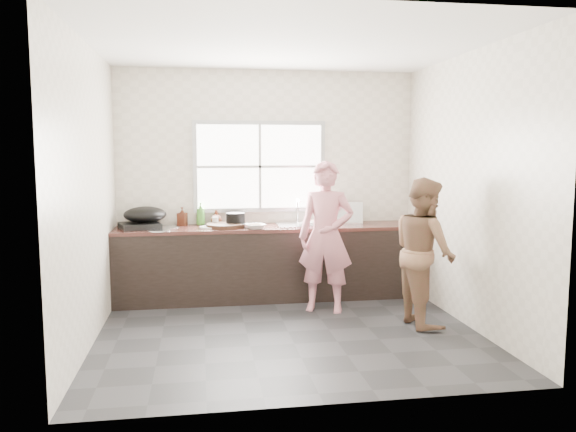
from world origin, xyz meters
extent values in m
cube|color=#262628|center=(0.00, 0.00, -0.01)|extent=(3.60, 3.20, 0.01)
cube|color=silver|center=(0.00, 0.00, 2.71)|extent=(3.60, 3.20, 0.01)
cube|color=beige|center=(0.00, 1.60, 1.35)|extent=(3.60, 0.01, 2.70)
cube|color=beige|center=(-1.80, 0.00, 1.35)|extent=(0.01, 3.20, 2.70)
cube|color=silver|center=(1.80, 0.00, 1.35)|extent=(0.01, 3.20, 2.70)
cube|color=beige|center=(0.00, -1.60, 1.35)|extent=(3.60, 0.01, 2.70)
cube|color=black|center=(0.00, 1.29, 0.41)|extent=(3.60, 0.62, 0.82)
cube|color=#351A16|center=(0.00, 1.29, 0.84)|extent=(3.60, 0.64, 0.04)
cube|color=silver|center=(0.35, 1.29, 0.86)|extent=(0.55, 0.45, 0.02)
cylinder|color=silver|center=(0.35, 1.49, 1.01)|extent=(0.02, 0.02, 0.30)
cube|color=#9EA0A5|center=(-0.10, 1.59, 1.55)|extent=(1.60, 0.05, 1.10)
cube|color=white|center=(-0.10, 1.57, 1.55)|extent=(1.50, 0.01, 1.00)
imported|color=pink|center=(0.52, 0.66, 0.76)|extent=(0.65, 0.54, 1.53)
imported|color=brown|center=(1.39, 0.05, 0.74)|extent=(0.60, 0.75, 1.48)
cylinder|color=black|center=(-0.54, 1.25, 0.88)|extent=(0.46, 0.46, 0.04)
cube|color=silver|center=(-0.25, 1.21, 0.90)|extent=(0.24, 0.18, 0.01)
imported|color=white|center=(-0.20, 1.08, 0.89)|extent=(0.28, 0.28, 0.06)
imported|color=white|center=(0.56, 1.14, 0.89)|extent=(0.25, 0.25, 0.06)
imported|color=white|center=(0.37, 1.15, 0.89)|extent=(0.27, 0.27, 0.07)
cylinder|color=black|center=(-0.42, 1.32, 0.94)|extent=(0.24, 0.24, 0.16)
cylinder|color=silver|center=(-0.71, 1.22, 0.87)|extent=(0.32, 0.32, 0.02)
imported|color=#3C812A|center=(-0.82, 1.52, 1.00)|extent=(0.14, 0.14, 0.27)
imported|color=#3E1A0F|center=(-1.03, 1.51, 0.96)|extent=(0.12, 0.12, 0.20)
imported|color=#3F1B0F|center=(-0.63, 1.52, 0.94)|extent=(0.13, 0.13, 0.16)
cylinder|color=silver|center=(-0.65, 1.41, 0.91)|extent=(0.09, 0.09, 0.11)
cube|color=black|center=(-1.51, 1.31, 0.89)|extent=(0.53, 0.53, 0.06)
ellipsoid|color=black|center=(-1.45, 1.38, 1.01)|extent=(0.53, 0.53, 0.18)
cube|color=silver|center=(0.93, 1.35, 1.00)|extent=(0.42, 0.33, 0.28)
cylinder|color=#B2B4B9|center=(-1.28, 1.08, 0.87)|extent=(0.34, 0.34, 0.01)
cylinder|color=#B7B9BE|center=(-1.19, 1.32, 0.87)|extent=(0.34, 0.34, 0.01)
camera|label=1|loc=(-0.82, -5.20, 1.73)|focal=35.00mm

